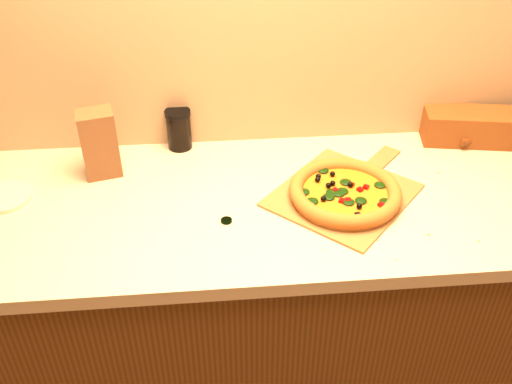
# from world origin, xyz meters

# --- Properties ---
(cabinet) EXTENTS (2.80, 0.65, 0.86)m
(cabinet) POSITION_xyz_m (0.00, 1.43, 0.43)
(cabinet) COLOR #482C0F
(cabinet) RESTS_ON ground
(countertop) EXTENTS (2.84, 0.68, 0.04)m
(countertop) POSITION_xyz_m (0.00, 1.43, 0.88)
(countertop) COLOR #BFB695
(countertop) RESTS_ON cabinet
(pizza_peel) EXTENTS (0.49, 0.50, 0.01)m
(pizza_peel) POSITION_xyz_m (0.17, 1.43, 0.90)
(pizza_peel) COLOR olive
(pizza_peel) RESTS_ON countertop
(pizza) EXTENTS (0.31, 0.31, 0.04)m
(pizza) POSITION_xyz_m (0.16, 1.40, 0.93)
(pizza) COLOR #B16B2C
(pizza) RESTS_ON pizza_peel
(bottle_cap) EXTENTS (0.04, 0.04, 0.01)m
(bottle_cap) POSITION_xyz_m (-0.17, 1.33, 0.90)
(bottle_cap) COLOR black
(bottle_cap) RESTS_ON countertop
(rolling_pin) EXTENTS (0.40, 0.16, 0.06)m
(rolling_pin) POSITION_xyz_m (0.78, 1.69, 0.93)
(rolling_pin) COLOR #50210D
(rolling_pin) RESTS_ON countertop
(bread_bag) EXTENTS (0.39, 0.18, 0.10)m
(bread_bag) POSITION_xyz_m (0.67, 1.68, 0.95)
(bread_bag) COLOR brown
(bread_bag) RESTS_ON countertop
(paper_bag) EXTENTS (0.12, 0.10, 0.20)m
(paper_bag) POSITION_xyz_m (-0.52, 1.60, 1.00)
(paper_bag) COLOR brown
(paper_bag) RESTS_ON countertop
(dark_jar) EXTENTS (0.08, 0.08, 0.13)m
(dark_jar) POSITION_xyz_m (-0.30, 1.73, 0.96)
(dark_jar) COLOR black
(dark_jar) RESTS_ON countertop
(side_plate) EXTENTS (0.19, 0.19, 0.01)m
(side_plate) POSITION_xyz_m (-0.78, 1.48, 0.91)
(side_plate) COLOR beige
(side_plate) RESTS_ON countertop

